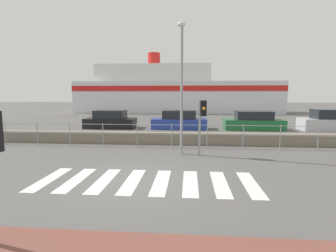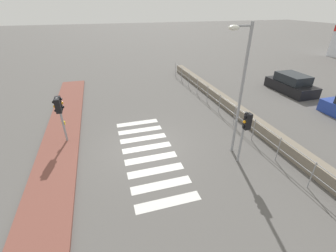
{
  "view_description": "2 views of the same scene",
  "coord_description": "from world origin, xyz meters",
  "px_view_note": "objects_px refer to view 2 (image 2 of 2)",
  "views": [
    {
      "loc": [
        1.78,
        -7.76,
        2.69
      ],
      "look_at": [
        0.98,
        2.0,
        1.5
      ],
      "focal_mm": 28.0,
      "sensor_mm": 36.0,
      "label": 1
    },
    {
      "loc": [
        9.09,
        -1.65,
        6.23
      ],
      "look_at": [
        0.3,
        1.0,
        1.2
      ],
      "focal_mm": 24.0,
      "sensor_mm": 36.0,
      "label": 2
    }
  ],
  "objects_px": {
    "streetlamp": "(239,79)",
    "parked_car_black": "(291,84)",
    "traffic_light_near": "(59,109)",
    "traffic_light_far": "(245,127)"
  },
  "relations": [
    {
      "from": "traffic_light_near",
      "to": "streetlamp",
      "type": "height_order",
      "value": "streetlamp"
    },
    {
      "from": "parked_car_black",
      "to": "streetlamp",
      "type": "bearing_deg",
      "value": -56.45
    },
    {
      "from": "traffic_light_far",
      "to": "traffic_light_near",
      "type": "bearing_deg",
      "value": -118.06
    },
    {
      "from": "traffic_light_near",
      "to": "parked_car_black",
      "type": "xyz_separation_m",
      "value": [
        -2.88,
        16.41,
        -1.27
      ]
    },
    {
      "from": "streetlamp",
      "to": "parked_car_black",
      "type": "height_order",
      "value": "streetlamp"
    },
    {
      "from": "traffic_light_near",
      "to": "streetlamp",
      "type": "xyz_separation_m",
      "value": [
        3.06,
        7.45,
        1.66
      ]
    },
    {
      "from": "streetlamp",
      "to": "parked_car_black",
      "type": "xyz_separation_m",
      "value": [
        -5.94,
        8.96,
        -2.93
      ]
    },
    {
      "from": "streetlamp",
      "to": "traffic_light_near",
      "type": "bearing_deg",
      "value": -112.31
    },
    {
      "from": "traffic_light_near",
      "to": "traffic_light_far",
      "type": "height_order",
      "value": "traffic_light_far"
    },
    {
      "from": "traffic_light_near",
      "to": "parked_car_black",
      "type": "relative_size",
      "value": 0.61
    }
  ]
}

